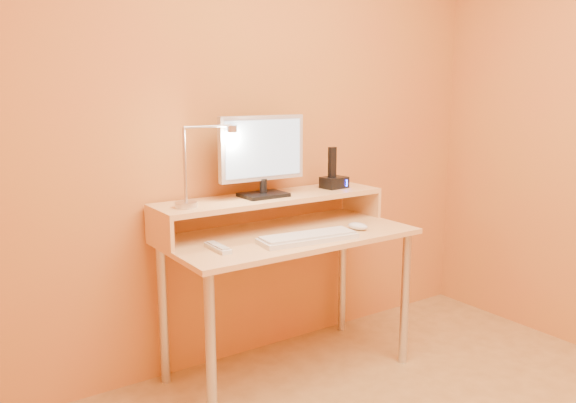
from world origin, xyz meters
TOP-DOWN VIEW (x-y plane):
  - wall_back at (0.00, 1.50)m, footprint 3.00×0.04m
  - desk_leg_fl at (-0.55, 0.93)m, footprint 0.04×0.04m
  - desk_leg_fr at (0.55, 0.93)m, footprint 0.04×0.04m
  - desk_leg_bl at (-0.55, 1.43)m, footprint 0.04×0.04m
  - desk_leg_br at (0.55, 1.43)m, footprint 0.04×0.04m
  - desk_lower at (0.00, 1.18)m, footprint 1.20×0.60m
  - shelf_riser_left at (-0.59, 1.33)m, footprint 0.02×0.30m
  - shelf_riser_right at (0.59, 1.33)m, footprint 0.02×0.30m
  - desk_shelf at (0.00, 1.33)m, footprint 1.20×0.30m
  - monitor_foot at (-0.05, 1.33)m, footprint 0.22×0.16m
  - monitor_neck at (-0.05, 1.33)m, footprint 0.04×0.04m
  - monitor_panel at (-0.05, 1.34)m, footprint 0.46×0.04m
  - monitor_back at (-0.05, 1.36)m, footprint 0.41×0.01m
  - monitor_screen at (-0.05, 1.32)m, footprint 0.42×0.01m
  - lamp_base at (-0.47, 1.30)m, footprint 0.10×0.10m
  - lamp_post at (-0.47, 1.30)m, footprint 0.01×0.01m
  - lamp_arm at (-0.35, 1.30)m, footprint 0.24×0.01m
  - lamp_head at (-0.23, 1.30)m, footprint 0.04×0.04m
  - lamp_bulb at (-0.23, 1.30)m, footprint 0.03×0.03m
  - phone_dock at (0.40, 1.33)m, footprint 0.14×0.11m
  - phone_handset at (0.38, 1.33)m, footprint 0.04×0.03m
  - phone_led at (0.44, 1.28)m, footprint 0.01×0.00m
  - keyboard at (-0.01, 1.01)m, footprint 0.48×0.20m
  - mouse at (0.32, 1.04)m, footprint 0.09×0.12m
  - remote_control at (-0.42, 1.11)m, footprint 0.05×0.18m

SIDE VIEW (x-z plane):
  - desk_leg_fl at x=-0.55m, z-range 0.00..0.69m
  - desk_leg_fr at x=0.55m, z-range 0.00..0.69m
  - desk_leg_bl at x=-0.55m, z-range 0.00..0.69m
  - desk_leg_br at x=0.55m, z-range 0.00..0.69m
  - desk_lower at x=0.00m, z-range 0.70..0.72m
  - remote_control at x=-0.42m, z-range 0.72..0.74m
  - keyboard at x=-0.01m, z-range 0.72..0.74m
  - mouse at x=0.32m, z-range 0.72..0.76m
  - shelf_riser_left at x=-0.59m, z-range 0.72..0.85m
  - shelf_riser_right at x=0.59m, z-range 0.72..0.85m
  - desk_shelf at x=0.00m, z-range 0.86..0.88m
  - monitor_foot at x=-0.05m, z-range 0.88..0.90m
  - lamp_base at x=-0.47m, z-range 0.88..0.90m
  - phone_dock at x=0.40m, z-range 0.88..0.94m
  - phone_led at x=0.44m, z-range 0.89..0.93m
  - monitor_neck at x=-0.05m, z-range 0.90..0.97m
  - phone_handset at x=0.38m, z-range 0.94..1.10m
  - lamp_post at x=-0.47m, z-range 0.91..1.24m
  - monitor_panel at x=-0.05m, z-range 0.96..1.27m
  - monitor_back at x=-0.05m, z-range 0.98..1.25m
  - monitor_screen at x=-0.05m, z-range 0.98..1.25m
  - lamp_bulb at x=-0.23m, z-range 1.20..1.21m
  - lamp_head at x=-0.23m, z-range 1.21..1.24m
  - lamp_arm at x=-0.35m, z-range 1.23..1.24m
  - wall_back at x=0.00m, z-range 0.00..2.50m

